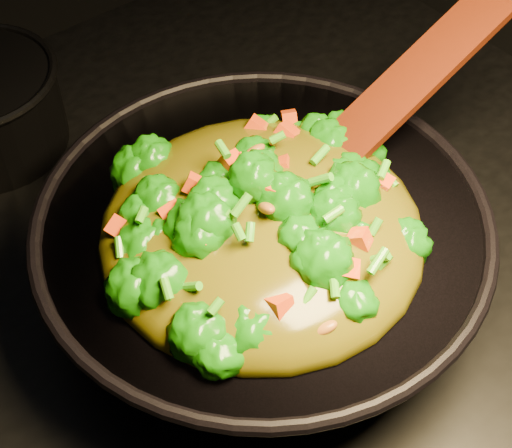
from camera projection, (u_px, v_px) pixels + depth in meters
stovetop at (187, 441)px, 1.21m from camera, size 1.20×0.90×0.90m
wok at (262, 259)px, 0.80m from camera, size 0.57×0.57×0.12m
stir_fry at (262, 199)px, 0.70m from camera, size 0.40×0.40×0.11m
spatula at (387, 105)px, 0.77m from camera, size 0.33×0.06×0.14m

